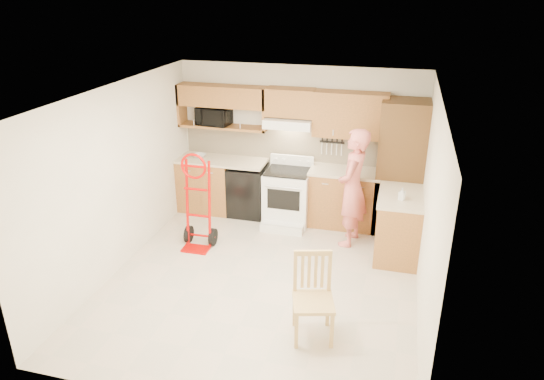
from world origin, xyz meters
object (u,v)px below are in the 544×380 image
at_px(range, 287,193).
at_px(hand_truck, 196,206).
at_px(microwave, 214,116).
at_px(dining_chair, 313,299).
at_px(person, 352,188).

bearing_deg(range, hand_truck, -134.71).
relative_size(microwave, dining_chair, 0.55).
bearing_deg(hand_truck, microwave, 98.34).
xyz_separation_m(microwave, range, (1.34, -0.35, -1.11)).
bearing_deg(hand_truck, dining_chair, -38.88).
distance_m(microwave, dining_chair, 3.97).
bearing_deg(range, dining_chair, -71.08).
bearing_deg(microwave, person, -10.57).
bearing_deg(hand_truck, person, 17.61).
distance_m(range, hand_truck, 1.57).
relative_size(hand_truck, dining_chair, 1.35).
xyz_separation_m(range, person, (1.07, -0.39, 0.36)).
relative_size(microwave, range, 0.51).
distance_m(range, dining_chair, 2.86).
height_order(microwave, range, microwave).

